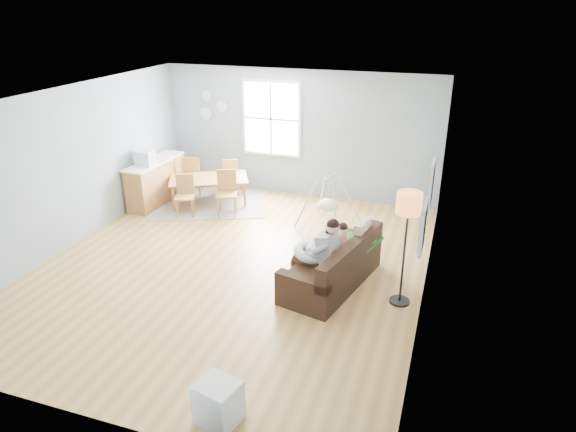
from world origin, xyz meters
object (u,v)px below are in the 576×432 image
(chair_se, at_px, (227,190))
(counter, at_px, (156,181))
(father, at_px, (319,252))
(toddler, at_px, (337,241))
(baby_swing, at_px, (328,204))
(chair_sw, at_px, (185,193))
(chair_ne, at_px, (231,174))
(floor_lamp, at_px, (408,213))
(sofa, at_px, (335,269))
(dining_table, at_px, (209,191))
(storage_cube, at_px, (218,402))
(chair_nw, at_px, (192,173))
(monitor, at_px, (145,158))

(chair_se, xyz_separation_m, counter, (-1.69, 0.12, -0.04))
(father, bearing_deg, toddler, 69.93)
(chair_se, bearing_deg, baby_swing, 1.76)
(chair_se, distance_m, counter, 1.69)
(chair_sw, bearing_deg, chair_ne, 74.91)
(toddler, distance_m, baby_swing, 2.03)
(father, relative_size, counter, 0.73)
(father, relative_size, chair_se, 1.34)
(chair_sw, distance_m, chair_se, 0.83)
(floor_lamp, distance_m, counter, 5.96)
(sofa, relative_size, dining_table, 1.27)
(storage_cube, height_order, chair_se, chair_se)
(storage_cube, relative_size, chair_se, 0.55)
(toddler, height_order, chair_sw, toddler)
(counter, xyz_separation_m, baby_swing, (3.75, -0.06, -0.03))
(chair_nw, xyz_separation_m, baby_swing, (3.24, -0.69, -0.06))
(father, relative_size, storage_cube, 2.45)
(toddler, xyz_separation_m, baby_swing, (-0.62, 1.92, -0.22))
(storage_cube, relative_size, dining_table, 0.31)
(counter, bearing_deg, chair_ne, 36.11)
(dining_table, height_order, monitor, monitor)
(father, relative_size, monitor, 3.62)
(chair_nw, relative_size, chair_ne, 1.06)
(storage_cube, bearing_deg, toddler, 81.95)
(dining_table, xyz_separation_m, chair_se, (0.59, -0.38, 0.22))
(floor_lamp, relative_size, chair_sw, 2.05)
(floor_lamp, bearing_deg, monitor, 159.35)
(dining_table, distance_m, chair_nw, 0.73)
(sofa, distance_m, monitor, 4.84)
(chair_nw, distance_m, baby_swing, 3.32)
(chair_sw, distance_m, chair_nw, 1.14)
(sofa, xyz_separation_m, dining_table, (-3.30, 2.43, 0.01))
(chair_ne, bearing_deg, chair_se, -69.29)
(counter, bearing_deg, toddler, -24.38)
(chair_se, relative_size, chair_ne, 1.09)
(chair_sw, height_order, chair_nw, chair_nw)
(chair_se, relative_size, chair_nw, 1.03)
(chair_sw, distance_m, counter, 1.01)
(sofa, height_order, toddler, toddler)
(storage_cube, relative_size, chair_sw, 0.60)
(chair_ne, distance_m, baby_swing, 2.66)
(storage_cube, distance_m, chair_sw, 5.64)
(toddler, relative_size, chair_ne, 0.94)
(toddler, xyz_separation_m, chair_ne, (-3.09, 2.92, -0.19))
(chair_sw, bearing_deg, sofa, -26.62)
(sofa, xyz_separation_m, counter, (-4.40, 2.17, 0.19))
(storage_cube, bearing_deg, chair_nw, 120.36)
(father, height_order, floor_lamp, floor_lamp)
(storage_cube, height_order, dining_table, dining_table)
(toddler, bearing_deg, monitor, 159.07)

